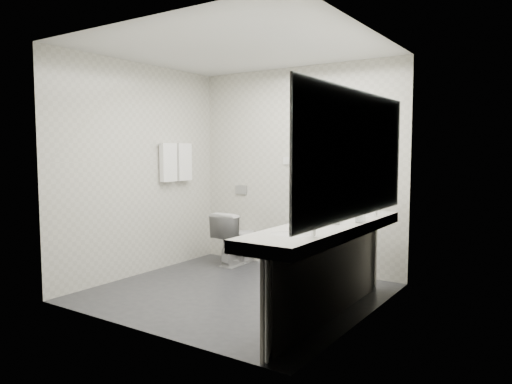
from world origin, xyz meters
The scene contains 32 objects.
floor centered at (0.00, 0.00, 0.00)m, with size 2.80×2.80×0.00m, color #28292D.
ceiling centered at (0.00, 0.00, 2.50)m, with size 2.80×2.80×0.00m, color silver.
wall_back centered at (0.00, 1.30, 1.25)m, with size 2.80×2.80×0.00m, color beige.
wall_front centered at (0.00, -1.30, 1.25)m, with size 2.80×2.80×0.00m, color beige.
wall_left centered at (-1.40, 0.00, 1.25)m, with size 2.60×2.60×0.00m, color beige.
wall_right centered at (1.40, 0.00, 1.25)m, with size 2.60×2.60×0.00m, color beige.
vanity_counter centered at (1.12, -0.20, 0.80)m, with size 0.55×2.20×0.10m, color silver.
vanity_panel centered at (1.15, -0.20, 0.38)m, with size 0.03×2.15×0.75m, color gray.
vanity_post_near centered at (1.18, -1.24, 0.38)m, with size 0.06×0.06×0.75m, color silver.
vanity_post_far centered at (1.18, 0.84, 0.38)m, with size 0.06×0.06×0.75m, color silver.
mirror centered at (1.39, -0.20, 1.45)m, with size 0.02×2.20×1.05m, color #B2BCC6.
basin_near centered at (1.12, -0.85, 0.83)m, with size 0.40×0.31×0.05m, color silver.
basin_far centered at (1.12, 0.45, 0.83)m, with size 0.40×0.31×0.05m, color silver.
faucet_near centered at (1.32, -0.85, 0.92)m, with size 0.04×0.04×0.15m, color silver.
faucet_far centered at (1.32, 0.45, 0.92)m, with size 0.04×0.04×0.15m, color silver.
soap_bottle_a centered at (1.17, -0.23, 0.91)m, with size 0.05×0.05×0.11m, color white.
soap_bottle_b centered at (1.17, -0.08, 0.90)m, with size 0.08×0.08×0.10m, color white.
soap_bottle_c centered at (1.22, -0.21, 0.91)m, with size 0.05×0.05×0.12m, color white.
glass_left centered at (1.34, -0.01, 0.91)m, with size 0.07×0.07×0.12m, color silver.
glass_right centered at (1.34, 0.06, 0.91)m, with size 0.06×0.06×0.11m, color silver.
toilet centered at (-0.74, 1.03, 0.35)m, with size 0.39×0.68×0.69m, color silver.
flush_plate centered at (-0.85, 1.29, 0.95)m, with size 0.18×0.02×0.12m, color #B2B5BA.
pedal_bin centered at (-0.07, 0.86, 0.14)m, with size 0.20×0.20×0.29m, color #B2B5BA.
bin_lid centered at (-0.07, 0.86, 0.29)m, with size 0.20×0.20×0.01m, color #B2B5BA.
towel_rail centered at (-1.35, 0.55, 1.55)m, with size 0.02×0.02×0.62m, color silver.
towel_near centered at (-1.34, 0.41, 1.33)m, with size 0.07×0.24×0.48m, color white.
towel_far centered at (-1.34, 0.69, 1.33)m, with size 0.07×0.24×0.48m, color white.
dryer_cradle centered at (0.25, 1.27, 1.50)m, with size 0.10×0.04×0.14m, color #99989D.
dryer_barrel centered at (0.25, 1.20, 1.53)m, with size 0.08×0.08×0.14m, color #99989D.
dryer_cord centered at (0.25, 1.26, 1.25)m, with size 0.02×0.02×0.35m, color black.
switch_plate_a centered at (-0.15, 1.29, 1.35)m, with size 0.09×0.02×0.09m, color silver.
switch_plate_b centered at (0.55, 1.29, 1.35)m, with size 0.09×0.02×0.09m, color silver.
Camera 1 is at (2.89, -3.95, 1.48)m, focal length 33.62 mm.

